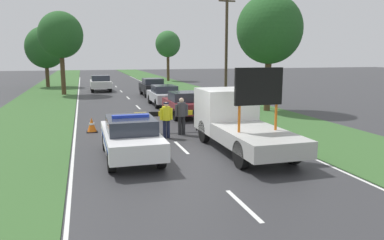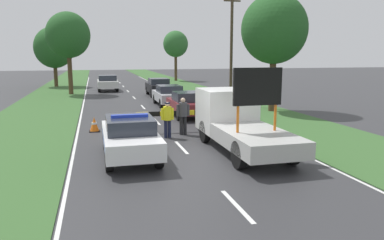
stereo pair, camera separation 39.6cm
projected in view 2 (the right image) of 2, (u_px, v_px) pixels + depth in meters
ground_plane at (190, 156)px, 13.39m from camera, size 160.00×160.00×0.00m
lane_markings at (137, 101)px, 29.20m from camera, size 8.20×68.37×0.01m
grass_verge_left at (53, 99)px, 30.81m from camera, size 4.89×120.00×0.03m
grass_verge_right at (206, 94)px, 34.09m from camera, size 4.89×120.00×0.03m
police_car at (130, 136)px, 13.05m from camera, size 1.80×4.62×1.57m
work_truck at (237, 120)px, 14.45m from camera, size 2.10×6.04×3.16m
road_barrier at (172, 115)px, 17.46m from camera, size 3.30×0.08×1.00m
police_officer at (167, 117)px, 16.20m from camera, size 0.57×0.36×1.58m
pedestrian_civilian at (183, 113)px, 16.85m from camera, size 0.60×0.38×1.68m
traffic_cone_near_police at (136, 127)px, 17.16m from camera, size 0.48×0.48×0.66m
traffic_cone_centre_front at (94, 124)px, 17.65m from camera, size 0.50×0.50×0.69m
queued_car_wagon_maroon at (188, 104)px, 21.79m from camera, size 1.78×3.94×1.47m
queued_car_sedan_silver at (169, 95)px, 26.68m from camera, size 1.78×4.37×1.45m
queued_car_sedan_black at (159, 87)px, 33.09m from camera, size 1.83×4.24×1.54m
queued_car_van_white at (108, 83)px, 37.43m from camera, size 1.94×4.00×1.58m
roadside_tree_near_left at (176, 44)px, 51.18m from camera, size 3.40×3.40×6.83m
roadside_tree_near_right at (54, 48)px, 41.70m from camera, size 4.35×4.35×6.67m
roadside_tree_mid_left at (68, 35)px, 33.33m from camera, size 3.88×3.88×7.36m
roadside_tree_mid_right at (274, 29)px, 23.16m from camera, size 4.10×4.10×7.31m
utility_pole at (231, 47)px, 26.09m from camera, size 1.20×0.20×8.03m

